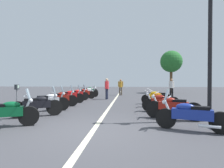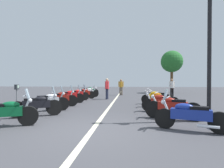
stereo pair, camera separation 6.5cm
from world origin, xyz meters
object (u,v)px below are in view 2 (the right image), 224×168
motorcycle_right_row_4 (157,97)px  motorcycle_right_row_2 (162,103)px  motorcycle_left_row_2 (48,101)px  bystander_2 (107,87)px  motorcycle_left_row_8 (89,91)px  traffic_cone_0 (47,99)px  motorcycle_left_row_4 (68,96)px  motorcycle_right_row_3 (160,99)px  motorcycle_left_row_6 (83,93)px  motorcycle_left_row_7 (87,92)px  bystander_1 (121,86)px  parking_meter (17,93)px  motorcycle_right_row_1 (172,107)px  motorcycle_right_row_0 (190,115)px  motorcycle_left_row_3 (60,98)px  motorcycle_left_row_5 (76,94)px  street_lamp_twin_globe (210,25)px  roadside_tree_0 (172,62)px  motorcycle_left_row_0 (5,112)px  bystander_0 (172,86)px  motorcycle_left_row_1 (37,105)px

motorcycle_right_row_4 → motorcycle_right_row_2: bearing=100.8°
motorcycle_left_row_2 → bystander_2: 6.28m
motorcycle_left_row_8 → traffic_cone_0: size_ratio=2.95×
motorcycle_left_row_4 → motorcycle_right_row_3: (-1.38, -5.61, -0.02)m
motorcycle_left_row_6 → bystander_2: bystander_2 is taller
motorcycle_left_row_7 → bystander_1: (2.47, -2.89, 0.50)m
motorcycle_left_row_2 → parking_meter: bearing=-168.3°
motorcycle_right_row_1 → motorcycle_left_row_8: bearing=-43.5°
motorcycle_right_row_0 → bystander_1: bearing=-59.5°
motorcycle_right_row_3 → bystander_2: 5.44m
motorcycle_left_row_3 → motorcycle_left_row_4: bearing=66.5°
motorcycle_right_row_3 → bystander_2: bearing=-37.6°
motorcycle_left_row_2 → motorcycle_left_row_5: bearing=64.5°
parking_meter → motorcycle_right_row_0: bearing=-16.9°
motorcycle_left_row_4 → parking_meter: 4.01m
motorcycle_right_row_4 → motorcycle_left_row_3: bearing=30.5°
motorcycle_left_row_2 → street_lamp_twin_globe: street_lamp_twin_globe is taller
roadside_tree_0 → motorcycle_left_row_8: bearing=119.7°
motorcycle_left_row_0 → motorcycle_right_row_3: size_ratio=0.97×
motorcycle_left_row_3 → traffic_cone_0: (1.13, 1.22, -0.18)m
motorcycle_left_row_8 → bystander_0: (-0.76, -7.73, 0.50)m
motorcycle_left_row_8 → motorcycle_right_row_2: (-8.88, -5.44, -0.01)m
motorcycle_left_row_4 → traffic_cone_0: bearing=175.6°
motorcycle_left_row_3 → motorcycle_left_row_4: motorcycle_left_row_3 is taller
motorcycle_left_row_4 → bystander_0: 9.37m
motorcycle_left_row_5 → motorcycle_right_row_0: size_ratio=0.91×
motorcycle_left_row_0 → motorcycle_left_row_3: 4.50m
motorcycle_left_row_7 → motorcycle_right_row_2: 9.06m
motorcycle_left_row_5 → motorcycle_right_row_4: size_ratio=0.91×
motorcycle_left_row_6 → bystander_0: bystander_0 is taller
roadside_tree_0 → street_lamp_twin_globe: bearing=171.7°
street_lamp_twin_globe → motorcycle_left_row_3: bearing=66.0°
motorcycle_left_row_5 → motorcycle_right_row_1: (-6.03, -5.50, 0.01)m
motorcycle_left_row_7 → bystander_0: 7.57m
motorcycle_left_row_1 → motorcycle_left_row_7: size_ratio=0.94×
motorcycle_right_row_3 → bystander_1: 8.75m
motorcycle_left_row_2 → traffic_cone_0: 2.89m
motorcycle_right_row_0 → bystander_0: 11.43m
motorcycle_left_row_6 → street_lamp_twin_globe: street_lamp_twin_globe is taller
motorcycle_left_row_3 → traffic_cone_0: 1.68m
traffic_cone_0 → motorcycle_left_row_6: bearing=-22.5°
motorcycle_left_row_1 → street_lamp_twin_globe: (-0.21, -6.58, 2.98)m
traffic_cone_0 → bystander_2: bearing=-45.7°
roadside_tree_0 → motorcycle_right_row_0: bearing=168.8°
bystander_2 → motorcycle_left_row_5: bearing=-134.7°
motorcycle_right_row_1 → street_lamp_twin_globe: bearing=-169.9°
motorcycle_left_row_5 → motorcycle_left_row_3: bearing=-120.6°
parking_meter → motorcycle_left_row_2: bearing=38.1°
motorcycle_left_row_3 → roadside_tree_0: size_ratio=0.38×
motorcycle_left_row_1 → motorcycle_left_row_8: 10.39m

